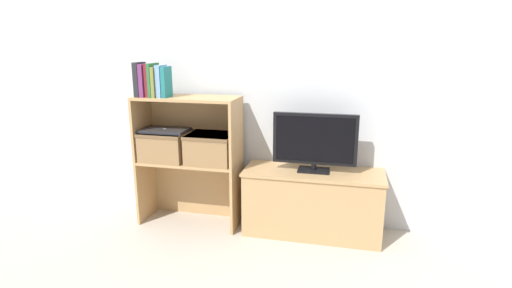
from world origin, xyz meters
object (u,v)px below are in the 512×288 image
(tv_stand, at_px, (312,202))
(book_plum, at_px, (145,80))
(book_forest, at_px, (153,80))
(book_maroon, at_px, (150,80))
(book_olive, at_px, (157,82))
(tv, at_px, (315,141))
(book_teal, at_px, (166,82))
(storage_basket_right, at_px, (211,147))
(book_skyblue, at_px, (161,81))
(laptop, at_px, (165,130))
(storage_basket_left, at_px, (166,144))
(book_charcoal, at_px, (140,79))

(tv_stand, relative_size, book_plum, 4.23)
(book_forest, bearing_deg, book_plum, 180.00)
(book_maroon, height_order, book_olive, book_maroon)
(tv, bearing_deg, book_teal, -175.88)
(book_teal, relative_size, storage_basket_right, 0.64)
(book_plum, bearing_deg, book_forest, -0.00)
(book_skyblue, distance_m, laptop, 0.37)
(laptop, bearing_deg, book_forest, -135.68)
(book_maroon, distance_m, book_skyblue, 0.09)
(book_maroon, relative_size, laptop, 0.69)
(book_skyblue, bearing_deg, storage_basket_left, 111.10)
(book_charcoal, relative_size, book_skyblue, 1.08)
(tv, bearing_deg, tv_stand, 90.00)
(book_charcoal, relative_size, book_olive, 1.14)
(book_plum, distance_m, book_forest, 0.07)
(book_charcoal, xyz_separation_m, book_maroon, (0.08, 0.00, -0.00))
(book_plum, relative_size, book_olive, 1.08)
(book_charcoal, bearing_deg, book_forest, -0.00)
(book_olive, distance_m, storage_basket_left, 0.47)
(book_forest, bearing_deg, book_charcoal, 180.00)
(book_forest, distance_m, book_skyblue, 0.06)
(tv, distance_m, book_maroon, 1.26)
(book_forest, height_order, book_olive, book_forest)
(tv, bearing_deg, book_charcoal, -176.56)
(tv_stand, bearing_deg, book_maroon, -176.26)
(tv_stand, relative_size, book_charcoal, 4.03)
(tv, height_order, book_forest, book_forest)
(book_forest, xyz_separation_m, laptop, (0.04, 0.04, -0.38))
(tv, distance_m, storage_basket_left, 1.12)
(book_charcoal, xyz_separation_m, storage_basket_left, (0.15, 0.04, -0.49))
(storage_basket_left, bearing_deg, tv, 1.70)
(storage_basket_left, relative_size, storage_basket_right, 1.00)
(book_plum, relative_size, book_maroon, 0.99)
(tv_stand, bearing_deg, book_plum, -176.37)
(book_forest, xyz_separation_m, book_olive, (0.03, 0.00, -0.01))
(tv, relative_size, book_charcoal, 2.39)
(book_charcoal, bearing_deg, book_teal, 0.00)
(book_teal, xyz_separation_m, storage_basket_right, (0.31, 0.04, -0.47))
(storage_basket_right, xyz_separation_m, laptop, (-0.36, 0.00, 0.11))
(storage_basket_right, distance_m, laptop, 0.38)
(tv_stand, relative_size, book_teal, 4.54)
(book_maroon, relative_size, book_teal, 1.09)
(book_skyblue, bearing_deg, book_forest, -180.00)
(tv_stand, relative_size, book_forest, 4.12)
(tv_stand, relative_size, book_maroon, 4.19)
(tv, height_order, book_olive, book_olive)
(book_teal, height_order, storage_basket_left, book_teal)
(tv, xyz_separation_m, book_plum, (-1.23, -0.08, 0.40))
(book_maroon, xyz_separation_m, storage_basket_right, (0.44, 0.04, -0.48))
(book_teal, distance_m, storage_basket_left, 0.48)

